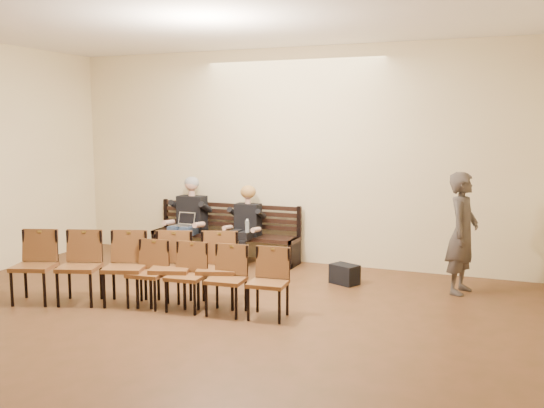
# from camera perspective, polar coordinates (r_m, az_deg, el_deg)

# --- Properties ---
(ground) EXTENTS (10.00, 10.00, 0.00)m
(ground) POSITION_cam_1_polar(r_m,az_deg,el_deg) (5.97, -15.53, -15.16)
(ground) COLOR brown
(ground) RESTS_ON ground
(room_walls) EXTENTS (8.02, 10.01, 3.51)m
(room_walls) POSITION_cam_1_polar(r_m,az_deg,el_deg) (6.16, -11.85, 9.82)
(room_walls) COLOR beige
(room_walls) RESTS_ON ground
(bench) EXTENTS (2.60, 0.90, 0.45)m
(bench) POSITION_cam_1_polar(r_m,az_deg,el_deg) (10.25, -4.52, -4.02)
(bench) COLOR black
(bench) RESTS_ON ground
(seated_man) EXTENTS (0.58, 0.80, 1.39)m
(seated_man) POSITION_cam_1_polar(r_m,az_deg,el_deg) (10.35, -7.80, -1.31)
(seated_man) COLOR black
(seated_man) RESTS_ON ground
(seated_woman) EXTENTS (0.50, 0.70, 1.17)m
(seated_woman) POSITION_cam_1_polar(r_m,az_deg,el_deg) (9.89, -2.51, -2.31)
(seated_woman) COLOR black
(seated_woman) RESTS_ON ground
(laptop) EXTENTS (0.32, 0.25, 0.22)m
(laptop) POSITION_cam_1_polar(r_m,az_deg,el_deg) (10.17, -8.38, -2.24)
(laptop) COLOR #B6B6BA
(laptop) RESTS_ON bench
(water_bottle) EXTENTS (0.07, 0.07, 0.22)m
(water_bottle) POSITION_cam_1_polar(r_m,az_deg,el_deg) (9.59, -2.35, -2.79)
(water_bottle) COLOR silver
(water_bottle) RESTS_ON bench
(bag) EXTENTS (0.45, 0.39, 0.28)m
(bag) POSITION_cam_1_polar(r_m,az_deg,el_deg) (8.79, 6.85, -6.58)
(bag) COLOR black
(bag) RESTS_ON ground
(passerby) EXTENTS (0.59, 0.77, 1.89)m
(passerby) POSITION_cam_1_polar(r_m,az_deg,el_deg) (8.51, 17.52, -1.81)
(passerby) COLOR #3C3531
(passerby) RESTS_ON ground
(chair_row_front) EXTENTS (2.86, 1.39, 0.93)m
(chair_row_front) POSITION_cam_1_polar(r_m,az_deg,el_deg) (7.92, -13.69, -5.90)
(chair_row_front) COLOR brown
(chair_row_front) RESTS_ON ground
(chair_row_back) EXTENTS (2.05, 0.63, 0.83)m
(chair_row_back) POSITION_cam_1_polar(r_m,az_deg,el_deg) (7.43, -6.25, -6.99)
(chair_row_back) COLOR brown
(chair_row_back) RESTS_ON ground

